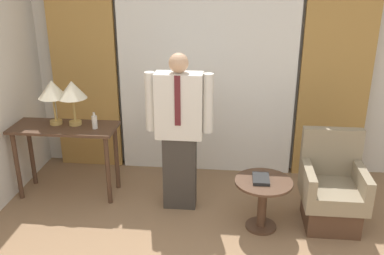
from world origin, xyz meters
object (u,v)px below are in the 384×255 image
desk (65,139)px  book (261,179)px  table_lamp_left (52,91)px  table_lamp_right (72,91)px  bottle_near_edge (95,122)px  person (179,128)px  armchair (331,192)px  side_table (263,196)px

desk → book: desk is taller
table_lamp_left → table_lamp_right: (0.21, 0.00, 0.00)m
book → desk: bearing=167.5°
bottle_near_edge → book: 1.80m
bottle_near_edge → person: (0.90, -0.11, 0.01)m
table_lamp_left → table_lamp_right: bearing=0.0°
desk → table_lamp_left: table_lamp_left is taller
table_lamp_right → person: size_ratio=0.29×
desk → table_lamp_right: 0.53m
person → desk: bearing=173.5°
desk → table_lamp_right: table_lamp_right is taller
table_lamp_right → armchair: table_lamp_right is taller
table_lamp_right → armchair: 2.80m
table_lamp_left → bottle_near_edge: bearing=-10.6°
table_lamp_left → side_table: 2.40m
person → armchair: (1.50, -0.16, -0.54)m
side_table → bottle_near_edge: bearing=165.9°
table_lamp_right → book: size_ratio=2.05×
armchair → side_table: armchair is taller
side_table → book: 0.18m
armchair → side_table: bearing=-166.4°
table_lamp_left → armchair: size_ratio=0.52×
person → side_table: 1.04m
desk → person: bearing=-6.5°
armchair → table_lamp_right: bearing=172.2°
desk → book: 2.11m
bottle_near_edge → table_lamp_right: bearing=160.5°
table_lamp_right → side_table: size_ratio=0.88×
bottle_near_edge → armchair: 2.48m
bottle_near_edge → person: bearing=-7.2°
table_lamp_right → bottle_near_edge: 0.39m
armchair → table_lamp_left: bearing=172.8°
bottle_near_edge → person: size_ratio=0.11×
bottle_near_edge → person: person is taller
book → table_lamp_right: bearing=165.3°
desk → person: size_ratio=0.68×
table_lamp_left → desk: bearing=-28.7°
side_table → book: book is taller
side_table → table_lamp_right: bearing=165.2°
table_lamp_right → side_table: 2.20m
book → bottle_near_edge: bearing=166.0°
bottle_near_edge → armchair: bearing=-6.5°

